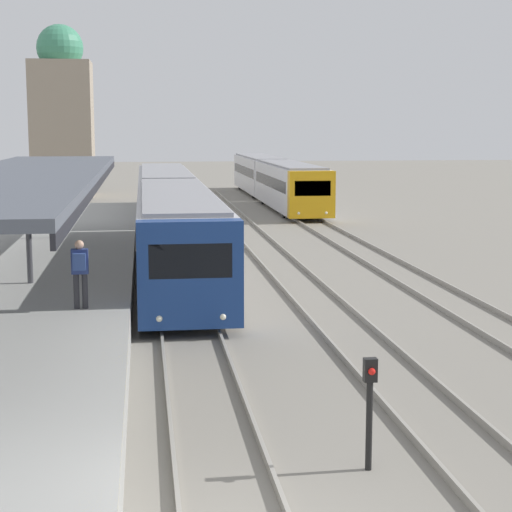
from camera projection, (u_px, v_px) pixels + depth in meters
name	position (u px, v px, depth m)	size (l,w,h in m)	color
platform_canopy	(28.00, 176.00, 23.51)	(4.00, 25.10, 3.11)	#4C515B
person_on_platform	(80.00, 268.00, 20.41)	(0.40, 0.40, 1.66)	#2D2D33
train_near	(170.00, 211.00, 35.92)	(2.62, 31.01, 3.05)	navy
train_far	(273.00, 178.00, 59.87)	(2.55, 28.12, 2.95)	gold
signal_post_near	(370.00, 401.00, 12.90)	(0.20, 0.21, 1.75)	black
distant_domed_building	(62.00, 116.00, 63.91)	(4.47, 4.47, 12.69)	gray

